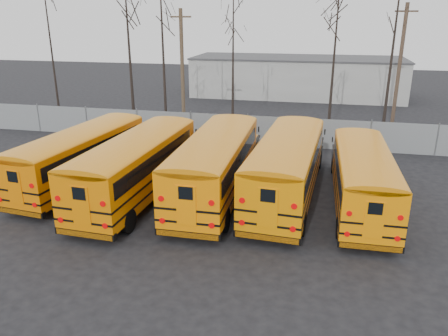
% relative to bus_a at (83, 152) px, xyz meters
% --- Properties ---
extents(ground, '(120.00, 120.00, 0.00)m').
position_rel_bus_a_xyz_m(ground, '(7.01, -2.78, -1.74)').
color(ground, black).
rests_on(ground, ground).
extents(fence, '(40.00, 0.04, 2.00)m').
position_rel_bus_a_xyz_m(fence, '(7.01, 9.22, -0.74)').
color(fence, gray).
rests_on(fence, ground).
extents(distant_building, '(22.00, 8.00, 4.00)m').
position_rel_bus_a_xyz_m(distant_building, '(9.01, 29.22, 0.26)').
color(distant_building, '#B2B3AE').
rests_on(distant_building, ground).
extents(bus_a, '(3.51, 10.79, 2.97)m').
position_rel_bus_a_xyz_m(bus_a, '(0.00, 0.00, 0.00)').
color(bus_a, black).
rests_on(bus_a, ground).
extents(bus_b, '(3.08, 11.21, 3.11)m').
position_rel_bus_a_xyz_m(bus_b, '(3.51, -1.00, 0.08)').
color(bus_b, black).
rests_on(bus_b, ground).
extents(bus_c, '(2.70, 11.35, 3.17)m').
position_rel_bus_a_xyz_m(bus_c, '(7.10, -0.09, 0.12)').
color(bus_c, black).
rests_on(bus_c, ground).
extents(bus_d, '(3.26, 11.38, 3.15)m').
position_rel_bus_a_xyz_m(bus_d, '(10.44, 0.32, 0.11)').
color(bus_d, black).
rests_on(bus_d, ground).
extents(bus_e, '(2.49, 10.18, 2.84)m').
position_rel_bus_a_xyz_m(bus_e, '(13.84, 0.02, -0.08)').
color(bus_e, black).
rests_on(bus_e, ground).
extents(utility_pole_left, '(1.58, 0.28, 8.85)m').
position_rel_bus_a_xyz_m(utility_pole_left, '(1.45, 12.49, 2.81)').
color(utility_pole_left, brown).
rests_on(utility_pole_left, ground).
extents(utility_pole_right, '(1.65, 0.34, 9.26)m').
position_rel_bus_a_xyz_m(utility_pole_right, '(17.38, 16.51, 3.02)').
color(utility_pole_right, '#4A382A').
rests_on(utility_pole_right, ground).
extents(tree_0, '(0.26, 0.26, 12.74)m').
position_rel_bus_a_xyz_m(tree_0, '(-10.42, 14.13, 4.63)').
color(tree_0, black).
rests_on(tree_0, ground).
extents(tree_1, '(0.26, 0.26, 10.87)m').
position_rel_bus_a_xyz_m(tree_1, '(-2.55, 12.13, 3.70)').
color(tree_1, black).
rests_on(tree_1, ground).
extents(tree_2, '(0.26, 0.26, 12.42)m').
position_rel_bus_a_xyz_m(tree_2, '(0.14, 12.09, 4.47)').
color(tree_2, black).
rests_on(tree_2, ground).
extents(tree_3, '(0.26, 0.26, 10.20)m').
position_rel_bus_a_xyz_m(tree_3, '(5.07, 13.74, 3.36)').
color(tree_3, black).
rests_on(tree_3, ground).
extents(tree_4, '(0.26, 0.26, 10.26)m').
position_rel_bus_a_xyz_m(tree_4, '(12.45, 13.10, 3.39)').
color(tree_4, black).
rests_on(tree_4, ground).
extents(tree_5, '(0.26, 0.26, 11.58)m').
position_rel_bus_a_xyz_m(tree_5, '(16.23, 12.77, 4.05)').
color(tree_5, black).
rests_on(tree_5, ground).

